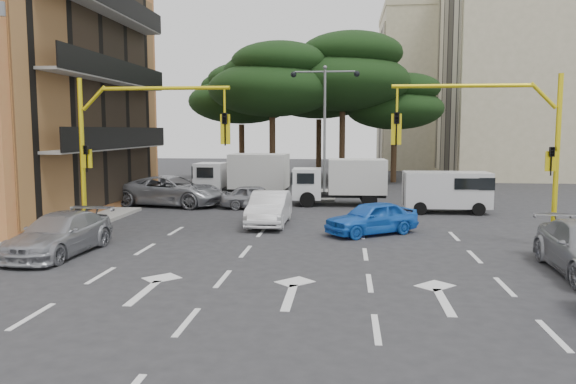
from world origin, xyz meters
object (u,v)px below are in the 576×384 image
at_px(car_blue_compact, 372,218).
at_px(car_silver_cross_a, 172,191).
at_px(street_lamp_center, 325,107).
at_px(van_white, 446,192).
at_px(car_silver_wagon, 60,234).
at_px(car_silver_cross_b, 256,197).
at_px(signal_mast_right, 504,135).
at_px(car_white_hatch, 270,208).
at_px(box_truck_a, 243,177).
at_px(signal_mast_left, 127,135).
at_px(box_truck_b, 340,182).

height_order(car_blue_compact, car_silver_cross_a, car_silver_cross_a).
bearing_deg(street_lamp_center, car_silver_cross_a, -147.46).
xyz_separation_m(car_blue_compact, van_white, (3.90, 6.19, 0.38)).
distance_m(car_silver_wagon, car_silver_cross_b, 12.19).
relative_size(signal_mast_right, car_silver_cross_b, 1.65).
bearing_deg(signal_mast_right, van_white, 94.01).
bearing_deg(car_white_hatch, box_truck_a, 108.03).
relative_size(signal_mast_left, box_truck_a, 1.10).
bearing_deg(car_silver_wagon, car_white_hatch, 50.08).
xyz_separation_m(car_white_hatch, car_silver_cross_a, (-6.07, 5.51, 0.09)).
height_order(car_white_hatch, box_truck_a, box_truck_a).
bearing_deg(car_white_hatch, car_silver_cross_a, 137.97).
xyz_separation_m(street_lamp_center, car_silver_cross_a, (-8.00, -5.10, -4.62)).
xyz_separation_m(car_white_hatch, car_blue_compact, (4.28, -1.75, -0.07)).
height_order(signal_mast_left, box_truck_a, signal_mast_left).
height_order(signal_mast_right, car_silver_wagon, signal_mast_right).
bearing_deg(box_truck_b, box_truck_a, 68.76).
relative_size(signal_mast_right, car_silver_cross_a, 1.03).
distance_m(car_blue_compact, car_silver_cross_a, 12.64).
xyz_separation_m(signal_mast_left, box_truck_a, (2.10, 12.01, -2.54)).
distance_m(signal_mast_right, box_truck_a, 16.82).
bearing_deg(van_white, car_silver_wagon, -53.62).
xyz_separation_m(car_silver_cross_b, box_truck_b, (4.29, 1.86, 0.63)).
bearing_deg(box_truck_b, car_silver_cross_a, 94.91).
height_order(car_blue_compact, box_truck_b, box_truck_b).
bearing_deg(car_blue_compact, car_white_hatch, -146.72).
xyz_separation_m(car_silver_wagon, box_truck_a, (3.30, 15.04, 0.67)).
relative_size(car_silver_wagon, car_silver_cross_b, 1.28).
bearing_deg(car_silver_cross_a, car_blue_compact, -113.98).
distance_m(street_lamp_center, car_silver_wagon, 19.41).
distance_m(car_silver_wagon, car_silver_cross_a, 11.93).
bearing_deg(car_white_hatch, van_white, 28.69).
xyz_separation_m(signal_mast_right, car_silver_cross_b, (-10.09, 8.22, -3.26)).
xyz_separation_m(signal_mast_left, car_silver_cross_b, (3.52, 8.22, -3.26)).
relative_size(signal_mast_right, car_white_hatch, 1.38).
relative_size(car_white_hatch, box_truck_b, 0.86).
bearing_deg(van_white, street_lamp_center, -135.55).
height_order(car_silver_cross_a, box_truck_b, box_truck_b).
relative_size(car_white_hatch, van_white, 1.06).
height_order(signal_mast_right, van_white, signal_mast_right).
xyz_separation_m(car_white_hatch, car_silver_wagon, (-6.07, -6.42, -0.04)).
bearing_deg(car_silver_cross_a, street_lamp_center, -46.40).
relative_size(car_silver_cross_a, car_silver_cross_b, 1.59).
height_order(car_silver_cross_a, box_truck_a, box_truck_a).
relative_size(signal_mast_right, car_silver_wagon, 1.29).
height_order(street_lamp_center, car_silver_wagon, street_lamp_center).
bearing_deg(signal_mast_left, street_lamp_center, 64.09).
bearing_deg(van_white, car_silver_cross_a, -95.21).
distance_m(car_blue_compact, box_truck_b, 8.56).
relative_size(street_lamp_center, car_blue_compact, 2.04).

